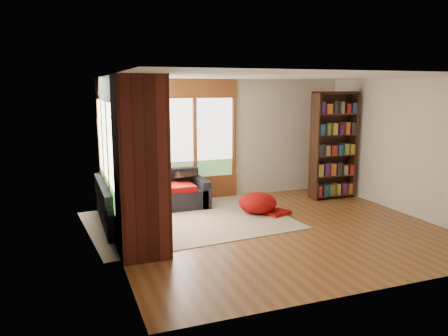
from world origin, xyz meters
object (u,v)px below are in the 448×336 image
object	(u,v)px
dog_tan	(150,172)
dog_brindle	(129,181)
sectional_sofa	(147,199)
area_rug	(188,220)
brick_chimney	(141,168)
bookshelf	(334,146)
pouf	(258,202)

from	to	relation	value
dog_tan	dog_brindle	world-z (taller)	dog_tan
sectional_sofa	area_rug	size ratio (longest dim) A/B	0.61
brick_chimney	sectional_sofa	distance (m)	2.32
bookshelf	brick_chimney	bearing A→B (deg)	-157.14
area_rug	dog_tan	bearing A→B (deg)	120.12
area_rug	brick_chimney	bearing A→B (deg)	-127.90
sectional_sofa	dog_brindle	distance (m)	0.70
sectional_sofa	dog_brindle	xyz separation A→B (m)	(-0.38, -0.37, 0.45)
pouf	sectional_sofa	bearing A→B (deg)	161.91
brick_chimney	area_rug	bearing A→B (deg)	52.10
area_rug	dog_brindle	distance (m)	1.29
sectional_sofa	bookshelf	world-z (taller)	bookshelf
area_rug	dog_brindle	xyz separation A→B (m)	(-1.00, 0.30, 0.75)
dog_tan	bookshelf	bearing A→B (deg)	-58.24
sectional_sofa	bookshelf	bearing A→B (deg)	1.53
sectional_sofa	pouf	bearing A→B (deg)	-14.69
brick_chimney	bookshelf	world-z (taller)	brick_chimney
pouf	dog_brindle	bearing A→B (deg)	173.13
dog_tan	dog_brindle	xyz separation A→B (m)	(-0.49, -0.59, -0.03)
brick_chimney	pouf	size ratio (longest dim) A/B	3.49
sectional_sofa	dog_brindle	world-z (taller)	dog_brindle
dog_brindle	pouf	bearing A→B (deg)	-103.42
area_rug	bookshelf	distance (m)	3.70
brick_chimney	dog_brindle	size ratio (longest dim) A/B	3.07
brick_chimney	area_rug	size ratio (longest dim) A/B	0.73
pouf	dog_tan	world-z (taller)	dog_tan
brick_chimney	sectional_sofa	size ratio (longest dim) A/B	1.18
sectional_sofa	pouf	world-z (taller)	sectional_sofa
brick_chimney	sectional_sofa	bearing A→B (deg)	77.71
pouf	dog_brindle	world-z (taller)	dog_brindle
area_rug	pouf	world-z (taller)	pouf
brick_chimney	area_rug	world-z (taller)	brick_chimney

